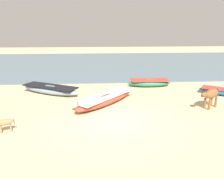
{
  "coord_description": "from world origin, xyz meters",
  "views": [
    {
      "loc": [
        -0.72,
        -9.57,
        4.32
      ],
      "look_at": [
        0.17,
        3.43,
        0.6
      ],
      "focal_mm": 35.32,
      "sensor_mm": 36.0,
      "label": 1
    }
  ],
  "objects": [
    {
      "name": "cow_adult_brown",
      "position": [
        5.44,
        1.48,
        0.77
      ],
      "size": [
        1.51,
        1.19,
        1.08
      ],
      "rotation": [
        0.0,
        0.0,
        3.74
      ],
      "color": "brown",
      "rests_on": "ground"
    },
    {
      "name": "fishing_boat_3",
      "position": [
        3.19,
        6.22,
        0.29
      ],
      "size": [
        3.14,
        1.11,
        0.73
      ],
      "rotation": [
        0.0,
        0.0,
        3.13
      ],
      "color": "#338C66",
      "rests_on": "ground"
    },
    {
      "name": "ground",
      "position": [
        0.0,
        0.0,
        0.0
      ],
      "size": [
        80.0,
        80.0,
        0.0
      ],
      "primitive_type": "plane",
      "color": "beige"
    },
    {
      "name": "fishing_boat_1",
      "position": [
        7.51,
        3.68,
        0.24
      ],
      "size": [
        2.98,
        2.5,
        0.63
      ],
      "rotation": [
        0.0,
        0.0,
        5.66
      ],
      "color": "#1E669E",
      "rests_on": "ground"
    },
    {
      "name": "fishing_boat_0",
      "position": [
        -3.88,
        4.83,
        0.29
      ],
      "size": [
        4.38,
        3.07,
        0.74
      ],
      "rotation": [
        0.0,
        0.0,
        2.64
      ],
      "color": "#8CA5B7",
      "rests_on": "ground"
    },
    {
      "name": "fishing_boat_6",
      "position": [
        -0.26,
        2.53,
        0.29
      ],
      "size": [
        3.99,
        4.25,
        0.74
      ],
      "rotation": [
        0.0,
        0.0,
        3.98
      ],
      "color": "#B74733",
      "rests_on": "ground"
    },
    {
      "name": "sea_water",
      "position": [
        0.0,
        17.25,
        0.04
      ],
      "size": [
        60.0,
        20.0,
        0.08
      ],
      "primitive_type": "cube",
      "color": "slate",
      "rests_on": "ground"
    },
    {
      "name": "calf_near_tan",
      "position": [
        -4.67,
        -0.75,
        0.42
      ],
      "size": [
        0.88,
        0.48,
        0.59
      ],
      "rotation": [
        0.0,
        0.0,
        3.49
      ],
      "color": "tan",
      "rests_on": "ground"
    }
  ]
}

